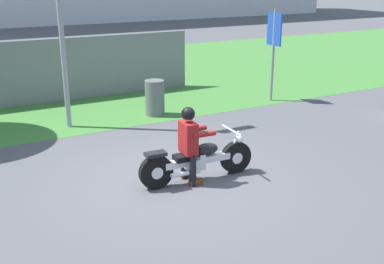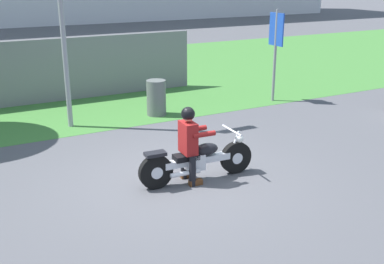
# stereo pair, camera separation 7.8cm
# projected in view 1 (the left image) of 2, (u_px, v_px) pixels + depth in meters

# --- Properties ---
(ground) EXTENTS (120.00, 120.00, 0.00)m
(ground) POSITION_uv_depth(u_px,v_px,m) (175.00, 179.00, 8.53)
(ground) COLOR #4C4C51
(grass_verge) EXTENTS (60.00, 12.00, 0.01)m
(grass_verge) POSITION_uv_depth(u_px,v_px,m) (53.00, 82.00, 16.20)
(grass_verge) COLOR #3D7533
(grass_verge) RESTS_ON ground
(motorcycle_lead) EXTENTS (2.18, 0.66, 0.86)m
(motorcycle_lead) POSITION_uv_depth(u_px,v_px,m) (198.00, 160.00, 8.38)
(motorcycle_lead) COLOR black
(motorcycle_lead) RESTS_ON ground
(rider_lead) EXTENTS (0.56, 0.48, 1.38)m
(rider_lead) POSITION_uv_depth(u_px,v_px,m) (189.00, 139.00, 8.18)
(rider_lead) COLOR black
(rider_lead) RESTS_ON ground
(trash_can) EXTENTS (0.50, 0.50, 0.92)m
(trash_can) POSITION_uv_depth(u_px,v_px,m) (155.00, 98.00, 12.27)
(trash_can) COLOR #595E5B
(trash_can) RESTS_ON ground
(sign_banner) EXTENTS (0.08, 0.60, 2.60)m
(sign_banner) POSITION_uv_depth(u_px,v_px,m) (274.00, 41.00, 13.30)
(sign_banner) COLOR gray
(sign_banner) RESTS_ON ground
(fence_segment) EXTENTS (7.00, 0.06, 1.80)m
(fence_segment) POSITION_uv_depth(u_px,v_px,m) (79.00, 68.00, 13.78)
(fence_segment) COLOR slate
(fence_segment) RESTS_ON ground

